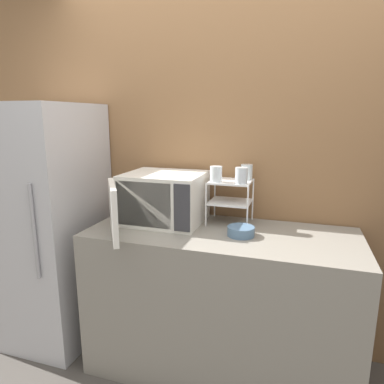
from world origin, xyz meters
name	(u,v)px	position (x,y,z in m)	size (l,w,h in m)	color
wall_back	(235,164)	(0.00, 0.72, 1.30)	(8.00, 0.06, 2.60)	olive
counter	(220,301)	(0.00, 0.34, 0.47)	(1.63, 0.68, 0.93)	gray
microwave	(162,198)	(-0.41, 0.41, 1.10)	(0.53, 0.77, 0.32)	silver
dish_rack	(230,193)	(0.01, 0.53, 1.14)	(0.27, 0.24, 0.28)	white
glass_front_left	(216,174)	(-0.07, 0.46, 1.26)	(0.08, 0.08, 0.10)	silver
glass_back_right	(247,172)	(0.10, 0.60, 1.26)	(0.08, 0.08, 0.10)	silver
glass_front_right	(241,176)	(0.09, 0.46, 1.26)	(0.08, 0.08, 0.10)	silver
bowl	(241,231)	(0.12, 0.30, 0.96)	(0.16, 0.16, 0.06)	slate
refrigerator	(50,225)	(-1.26, 0.33, 0.85)	(0.63, 0.71, 1.70)	#B7B7BC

